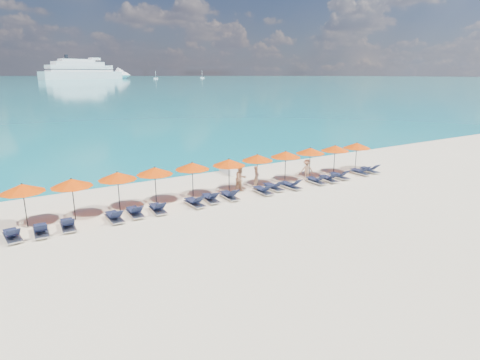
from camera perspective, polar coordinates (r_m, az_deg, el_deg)
ground at (r=22.08m, az=4.11°, el=-4.72°), size 1400.00×1400.00×0.00m
cruise_ship at (r=544.81m, az=-20.54°, el=14.21°), size 120.27×57.54×33.58m
sailboat_near at (r=547.85m, az=-11.89°, el=14.01°), size 5.62×1.87×10.31m
sailboat_far at (r=598.70m, az=-5.40°, el=14.31°), size 5.88×1.96×10.78m
jetski at (r=30.61m, az=-1.54°, el=1.51°), size 0.91×2.11×0.73m
beachgoer_a at (r=26.68m, az=2.36°, el=0.43°), size 0.64×0.61×1.47m
beachgoer_b at (r=25.67m, az=0.10°, el=0.17°), size 0.89×0.56×1.74m
beachgoer_c at (r=29.06m, az=9.46°, el=1.46°), size 1.05×0.77×1.48m
umbrella_0 at (r=22.16m, az=-28.56°, el=-1.02°), size 2.10×2.10×2.28m
umbrella_1 at (r=22.16m, az=-22.84°, el=-0.36°), size 2.10×2.10×2.28m
umbrella_2 at (r=22.78m, az=-17.05°, el=0.56°), size 2.10×2.10×2.28m
umbrella_3 at (r=23.43m, az=-12.04°, el=1.28°), size 2.10×2.10×2.28m
umbrella_4 at (r=24.29m, az=-6.81°, el=1.99°), size 2.10×2.10×2.28m
umbrella_5 at (r=25.12m, az=-1.58°, el=2.53°), size 2.10×2.10×2.28m
umbrella_6 at (r=26.57m, az=2.48°, el=3.21°), size 2.10×2.10×2.28m
umbrella_7 at (r=27.81m, az=6.52°, el=3.66°), size 2.10×2.10×2.28m
umbrella_8 at (r=29.36m, az=9.97°, el=4.13°), size 2.10×2.10×2.28m
umbrella_9 at (r=30.75m, az=13.38°, el=4.43°), size 2.10×2.10×2.28m
umbrella_10 at (r=32.32m, az=16.29°, el=4.74°), size 2.10×2.10×2.28m
lounger_0 at (r=21.30m, az=-29.66°, el=-6.82°), size 0.79×1.76×0.66m
lounger_1 at (r=21.29m, az=-26.46°, el=-6.42°), size 0.68×1.72×0.66m
lounger_2 at (r=21.51m, az=-23.29°, el=-5.85°), size 0.71×1.73×0.66m
lounger_3 at (r=21.82m, az=-17.43°, el=-4.99°), size 0.65×1.71×0.66m
lounger_4 at (r=22.25m, az=-14.70°, el=-4.40°), size 0.68×1.72×0.66m
lounger_5 at (r=22.53m, az=-11.62°, el=-3.96°), size 0.73×1.74×0.66m
lounger_6 at (r=23.25m, az=-6.45°, el=-3.15°), size 0.71×1.73×0.66m
lounger_7 at (r=23.94m, az=-4.24°, el=-2.56°), size 0.79×1.75×0.66m
lounger_8 at (r=24.39m, az=-1.48°, el=-2.19°), size 0.68×1.72×0.66m
lounger_9 at (r=25.48m, az=3.29°, el=-1.45°), size 0.65×1.71×0.66m
lounger_10 at (r=26.32m, az=4.81°, el=-0.94°), size 0.67×1.72×0.66m
lounger_11 at (r=26.77m, az=7.28°, el=-0.73°), size 0.75×1.74×0.66m
lounger_12 at (r=28.27m, az=10.78°, el=-0.03°), size 0.66×1.71×0.66m
lounger_13 at (r=28.96m, az=12.48°, el=0.23°), size 0.79×1.75×0.66m
lounger_14 at (r=29.93m, az=13.96°, el=0.62°), size 0.63×1.70×0.66m
lounger_15 at (r=31.58m, az=16.72°, el=1.17°), size 0.64×1.71×0.66m
lounger_16 at (r=32.41m, az=17.96°, el=1.41°), size 0.70×1.73×0.66m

